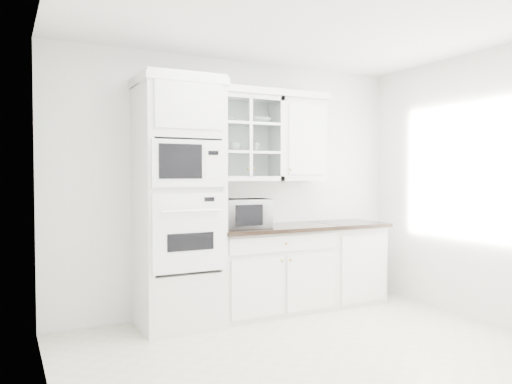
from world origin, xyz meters
TOP-DOWN VIEW (x-y plane):
  - ground at (0.00, 0.00)m, footprint 4.00×3.50m
  - room_shell at (0.00, 0.43)m, footprint 4.00×3.50m
  - oven_column at (-0.75, 1.42)m, footprint 0.76×0.68m
  - base_cabinet_run at (0.28, 1.45)m, footprint 1.32×0.67m
  - extra_base_cabinet at (1.28, 1.45)m, footprint 0.72×0.67m
  - upper_cabinet_glass at (0.03, 1.58)m, footprint 0.80×0.33m
  - upper_cabinet_solid at (0.71, 1.58)m, footprint 0.55×0.33m
  - crown_molding at (-0.07, 1.56)m, footprint 2.14×0.38m
  - countertop_microwave at (-0.04, 1.43)m, footprint 0.58×0.51m
  - bowl_a at (-0.18, 1.60)m, footprint 0.25×0.25m
  - bowl_b at (0.24, 1.60)m, footprint 0.26×0.26m
  - cup_a at (-0.07, 1.58)m, footprint 0.13×0.13m
  - cup_b at (0.18, 1.60)m, footprint 0.11×0.11m

SIDE VIEW (x-z plane):
  - ground at x=0.00m, z-range 0.00..0.01m
  - base_cabinet_run at x=0.28m, z-range 0.00..0.92m
  - extra_base_cabinet at x=1.28m, z-range 0.00..0.92m
  - countertop_microwave at x=-0.04m, z-range 0.92..1.22m
  - oven_column at x=-0.75m, z-range 0.00..2.40m
  - cup_a at x=-0.07m, z-range 1.71..1.80m
  - cup_b at x=0.18m, z-range 1.71..1.80m
  - room_shell at x=0.00m, z-range 0.43..3.13m
  - upper_cabinet_glass at x=0.03m, z-range 1.40..2.30m
  - upper_cabinet_solid at x=0.71m, z-range 1.40..2.30m
  - bowl_a at x=-0.18m, z-range 2.01..2.06m
  - bowl_b at x=0.24m, z-range 2.01..2.08m
  - crown_molding at x=-0.07m, z-range 2.30..2.37m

